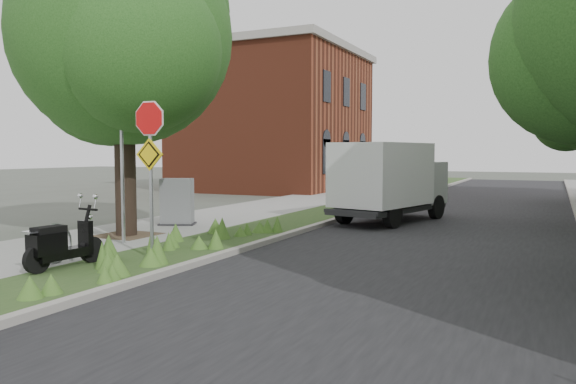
# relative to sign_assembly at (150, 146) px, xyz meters

# --- Properties ---
(ground) EXTENTS (120.00, 120.00, 0.00)m
(ground) POSITION_rel_sign_assembly_xyz_m (1.40, -0.58, -2.33)
(ground) COLOR #4C5147
(ground) RESTS_ON ground
(sidewalk_near) EXTENTS (3.50, 60.00, 0.12)m
(sidewalk_near) POSITION_rel_sign_assembly_xyz_m (-2.85, 9.42, -2.27)
(sidewalk_near) COLOR gray
(sidewalk_near) RESTS_ON ground
(verge) EXTENTS (2.00, 60.00, 0.12)m
(verge) POSITION_rel_sign_assembly_xyz_m (-0.10, 9.42, -2.27)
(verge) COLOR #2A451D
(verge) RESTS_ON ground
(kerb_near) EXTENTS (0.20, 60.00, 0.13)m
(kerb_near) POSITION_rel_sign_assembly_xyz_m (0.90, 9.42, -2.26)
(kerb_near) COLOR #9E9991
(kerb_near) RESTS_ON ground
(road) EXTENTS (7.00, 60.00, 0.01)m
(road) POSITION_rel_sign_assembly_xyz_m (4.40, 9.42, -2.32)
(road) COLOR black
(road) RESTS_ON ground
(street_tree_main) EXTENTS (6.21, 5.54, 7.66)m
(street_tree_main) POSITION_rel_sign_assembly_xyz_m (-2.68, 2.28, 2.48)
(street_tree_main) COLOR black
(street_tree_main) RESTS_ON ground
(bare_post) EXTENTS (0.08, 0.08, 4.00)m
(bare_post) POSITION_rel_sign_assembly_xyz_m (-1.80, 1.22, -0.21)
(bare_post) COLOR #A5A8AD
(bare_post) RESTS_ON ground
(bike_hoop) EXTENTS (0.06, 0.78, 0.77)m
(bike_hoop) POSITION_rel_sign_assembly_xyz_m (-1.30, -1.18, -1.83)
(bike_hoop) COLOR #A5A8AD
(bike_hoop) RESTS_ON ground
(sign_assembly) EXTENTS (0.94, 0.08, 3.22)m
(sign_assembly) POSITION_rel_sign_assembly_xyz_m (0.00, 0.00, 0.00)
(sign_assembly) COLOR #A5A8AD
(sign_assembly) RESTS_ON ground
(brick_building) EXTENTS (9.40, 10.40, 8.30)m
(brick_building) POSITION_rel_sign_assembly_xyz_m (-8.10, 21.42, 1.88)
(brick_building) COLOR brown
(brick_building) RESTS_ON ground
(scooter_near) EXTENTS (0.43, 1.67, 0.79)m
(scooter_near) POSITION_rel_sign_assembly_xyz_m (-0.85, -1.56, -1.82)
(scooter_near) COLOR black
(scooter_near) RESTS_ON ground
(box_truck) EXTENTS (2.89, 5.01, 2.14)m
(box_truck) POSITION_rel_sign_assembly_xyz_m (2.41, 8.66, -0.93)
(box_truck) COLOR #262628
(box_truck) RESTS_ON ground
(utility_cabinet) EXTENTS (1.19, 1.02, 1.34)m
(utility_cabinet) POSITION_rel_sign_assembly_xyz_m (-2.72, 4.49, -1.56)
(utility_cabinet) COLOR #262628
(utility_cabinet) RESTS_ON ground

